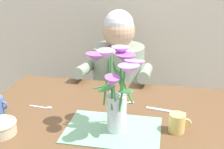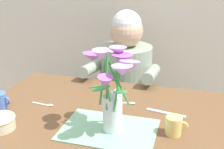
# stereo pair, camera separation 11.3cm
# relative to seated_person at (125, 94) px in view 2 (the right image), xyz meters

# --- Properties ---
(dining_table) EXTENTS (1.20, 0.80, 0.74)m
(dining_table) POSITION_rel_seated_person_xyz_m (0.04, -0.62, 0.08)
(dining_table) COLOR brown
(dining_table) RESTS_ON ground_plane
(seated_person) EXTENTS (0.45, 0.47, 1.14)m
(seated_person) POSITION_rel_seated_person_xyz_m (0.00, 0.00, 0.00)
(seated_person) COLOR #4C4C56
(seated_person) RESTS_ON ground_plane
(striped_placemat) EXTENTS (0.40, 0.28, 0.00)m
(striped_placemat) POSITION_rel_seated_person_xyz_m (0.11, -0.76, 0.18)
(striped_placemat) COLOR #7AB289
(striped_placemat) RESTS_ON dining_table
(flower_vase) EXTENTS (0.27, 0.27, 0.36)m
(flower_vase) POSITION_rel_seated_person_xyz_m (0.13, -0.76, 0.39)
(flower_vase) COLOR silver
(flower_vase) RESTS_ON dining_table
(dinner_knife) EXTENTS (0.19, 0.05, 0.00)m
(dinner_knife) POSITION_rel_seated_person_xyz_m (0.32, -0.54, 0.18)
(dinner_knife) COLOR silver
(dinner_knife) RESTS_ON dining_table
(ceramic_mug) EXTENTS (0.09, 0.07, 0.08)m
(ceramic_mug) POSITION_rel_seated_person_xyz_m (0.37, -0.71, 0.22)
(ceramic_mug) COLOR #E5C666
(ceramic_mug) RESTS_ON dining_table
(tea_cup) EXTENTS (0.09, 0.07, 0.08)m
(tea_cup) POSITION_rel_seated_person_xyz_m (-0.46, -0.71, 0.22)
(tea_cup) COLOR #476BB7
(tea_cup) RESTS_ON dining_table
(spoon_0) EXTENTS (0.12, 0.03, 0.01)m
(spoon_0) POSITION_rel_seated_person_xyz_m (0.13, -0.49, 0.18)
(spoon_0) COLOR silver
(spoon_0) RESTS_ON dining_table
(spoon_1) EXTENTS (0.12, 0.03, 0.01)m
(spoon_1) POSITION_rel_seated_person_xyz_m (-0.26, -0.62, 0.18)
(spoon_1) COLOR silver
(spoon_1) RESTS_ON dining_table
(spoon_2) EXTENTS (0.02, 0.12, 0.01)m
(spoon_2) POSITION_rel_seated_person_xyz_m (0.02, -0.39, 0.18)
(spoon_2) COLOR silver
(spoon_2) RESTS_ON dining_table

